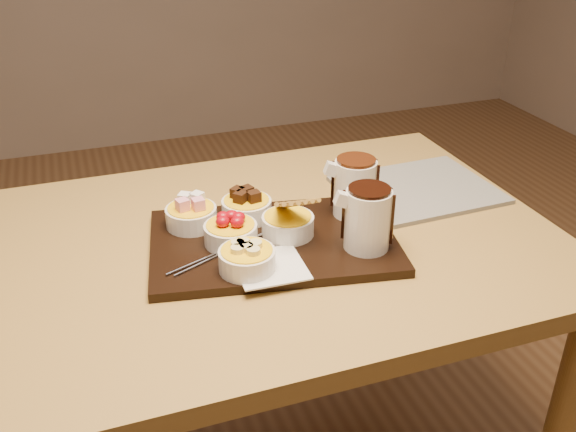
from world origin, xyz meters
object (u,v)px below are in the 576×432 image
object	(u,v)px
pitcher_milk_chocolate	(355,188)
pitcher_dark_chocolate	(368,220)
newspaper	(417,190)
bowl_strawberries	(231,234)
dining_table	(251,282)
serving_board	(273,242)

from	to	relation	value
pitcher_milk_chocolate	pitcher_dark_chocolate	bearing A→B (deg)	-94.40
pitcher_milk_chocolate	newspaper	xyz separation A→B (m)	(0.19, 0.08, -0.07)
pitcher_dark_chocolate	pitcher_milk_chocolate	distance (m)	0.13
pitcher_dark_chocolate	pitcher_milk_chocolate	bearing A→B (deg)	85.60
bowl_strawberries	pitcher_milk_chocolate	world-z (taller)	pitcher_milk_chocolate
dining_table	pitcher_dark_chocolate	distance (m)	0.28
serving_board	pitcher_dark_chocolate	xyz separation A→B (m)	(0.15, -0.09, 0.07)
bowl_strawberries	newspaper	bearing A→B (deg)	13.29
pitcher_milk_chocolate	newspaper	bearing A→B (deg)	32.02
dining_table	pitcher_milk_chocolate	size ratio (longest dim) A/B	10.44
serving_board	newspaper	distance (m)	0.39
pitcher_milk_chocolate	newspaper	size ratio (longest dim) A/B	0.35
serving_board	newspaper	size ratio (longest dim) A/B	1.41
newspaper	pitcher_dark_chocolate	bearing A→B (deg)	-140.07
pitcher_dark_chocolate	bowl_strawberries	bearing A→B (deg)	167.35
dining_table	bowl_strawberries	world-z (taller)	bowl_strawberries
serving_board	pitcher_milk_chocolate	xyz separation A→B (m)	(0.18, 0.04, 0.07)
bowl_strawberries	newspaper	distance (m)	0.47
serving_board	pitcher_dark_chocolate	bearing A→B (deg)	-19.98
dining_table	pitcher_milk_chocolate	bearing A→B (deg)	0.25
dining_table	bowl_strawberries	distance (m)	0.15
bowl_strawberries	pitcher_dark_chocolate	bearing A→B (deg)	-22.60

